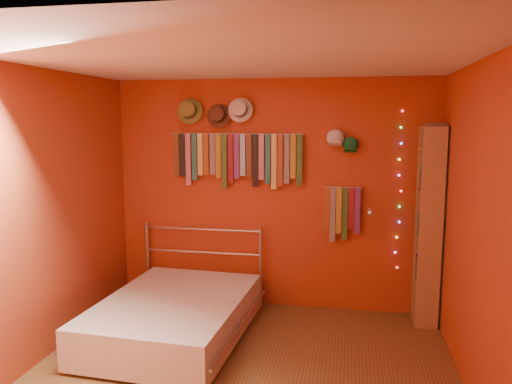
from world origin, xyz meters
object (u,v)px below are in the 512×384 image
Objects in this scene: tie_rack at (238,157)px; bookshelf at (433,226)px; reading_lamp at (370,212)px; bed at (174,316)px.

bookshelf is at bearing -4.35° from tie_rack.
reading_lamp reaches higher than bed.
bed is (-0.40, -0.98, -1.46)m from tie_rack.
bed is (-2.44, -0.82, -0.81)m from bookshelf.
tie_rack is 4.97× the size of reading_lamp.
bookshelf is at bearing 21.72° from bed.
bookshelf is 1.05× the size of bed.
tie_rack is 0.76× the size of bed.
tie_rack is 0.72× the size of bookshelf.
bookshelf is 2.69m from bed.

